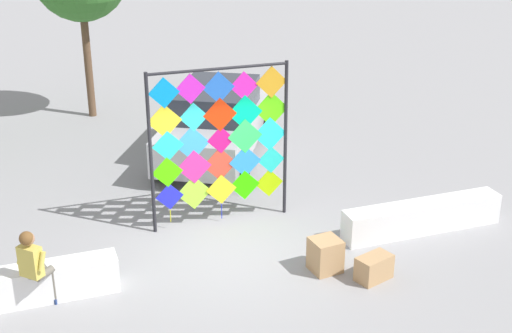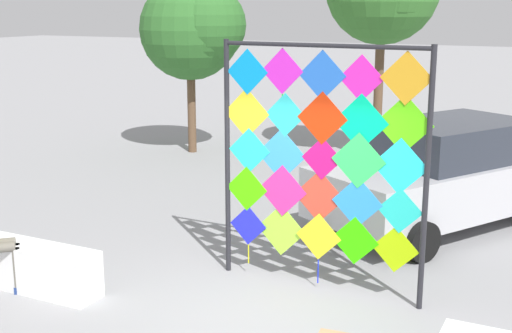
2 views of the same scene
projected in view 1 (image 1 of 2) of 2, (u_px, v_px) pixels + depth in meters
name	position (u px, v px, depth m)	size (l,w,h in m)	color
ground	(233.00, 255.00, 12.98)	(120.00, 120.00, 0.00)	gray
plaza_ledge_left	(15.00, 287.00, 11.41)	(3.33, 0.48, 0.62)	white
plaza_ledge_right	(422.00, 217.00, 13.77)	(3.33, 0.48, 0.62)	white
kite_display_rack	(220.00, 137.00, 13.57)	(2.82, 0.12, 3.24)	#232328
seated_vendor	(35.00, 263.00, 11.05)	(0.70, 0.69, 1.46)	#666056
parked_car	(215.00, 122.00, 17.24)	(4.00, 4.99, 1.79)	#B7B7BC
cardboard_box_large	(374.00, 268.00, 12.14)	(0.63, 0.37, 0.45)	tan
cardboard_box_small	(325.00, 255.00, 12.38)	(0.50, 0.49, 0.61)	tan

